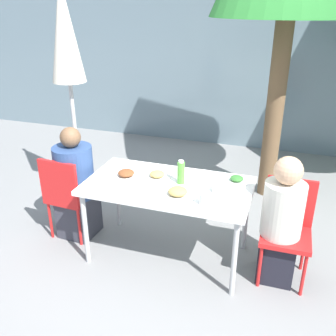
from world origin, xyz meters
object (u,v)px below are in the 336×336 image
Objects in this scene: chair_left at (67,192)px; chair_right at (287,223)px; drinking_cup at (204,199)px; salad_bowl at (223,189)px; closed_umbrella at (66,42)px; person_left at (76,187)px; bottle at (181,172)px; person_right at (281,224)px.

chair_left and chair_right have the same top height.
drinking_cup reaches higher than salad_bowl.
chair_left is 0.35× the size of closed_umbrella.
closed_umbrella reaches higher than chair_left.
drinking_cup is 0.28m from salad_bowl.
salad_bowl is at bearing 1.56° from person_left.
chair_right is 0.78m from drinking_cup.
closed_umbrella is 13.50× the size of salad_bowl.
drinking_cup is at bearing -6.03° from chair_left.
bottle is at bearing 173.85° from salad_bowl.
person_right reaches higher than chair_left.
chair_left is 1.52m from salad_bowl.
salad_bowl is (1.49, 0.03, 0.26)m from chair_left.
chair_left is 0.76× the size of person_left.
closed_umbrella is (-2.29, 0.70, 1.27)m from person_right.
closed_umbrella is at bearing 155.54° from bottle.
person_left is at bearing 0.55° from chair_right.
closed_umbrella is 27.95× the size of drinking_cup.
drinking_cup is at bearing -9.58° from person_left.
chair_right reaches higher than salad_bowl.
person_left is 1.46m from salad_bowl.
chair_left is 0.77× the size of person_right.
chair_right is (1.98, 0.03, -0.03)m from person_left.
closed_umbrella reaches higher than salad_bowl.
closed_umbrella is at bearing -15.02° from chair_right.
closed_umbrella is at bearing 116.41° from chair_left.
drinking_cup is at bearing -110.84° from salad_bowl.
bottle reaches higher than salad_bowl.
closed_umbrella reaches higher than person_left.
person_right reaches higher than chair_right.
drinking_cup is (1.39, -0.23, 0.28)m from chair_left.
salad_bowl is (1.80, -0.69, -1.04)m from closed_umbrella.
person_right is 5.25× the size of bottle.
chair_right is at bearing -14.73° from closed_umbrella.
person_left is 6.30× the size of salad_bowl.
chair_right is at bearing 6.35° from chair_left.
salad_bowl is at bearing 4.60° from chair_left.
closed_umbrella is 1.84m from bottle.
person_left is 1.32× the size of chair_right.
person_right is at bearing -0.79° from salad_bowl.
drinking_cup is (0.27, -0.30, -0.06)m from bottle.
salad_bowl is at bearing -20.95° from closed_umbrella.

